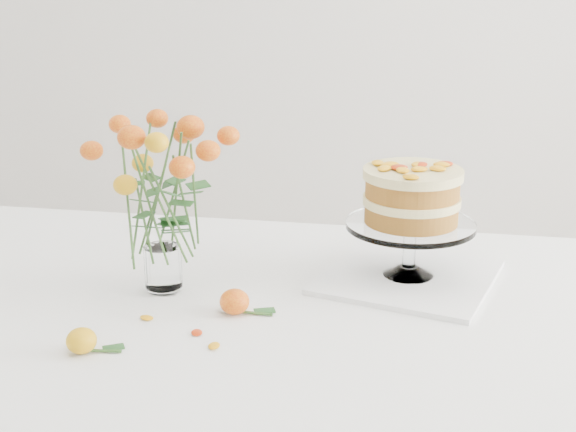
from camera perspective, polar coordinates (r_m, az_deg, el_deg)
name	(u,v)px	position (r m, az deg, el deg)	size (l,w,h in m)	color
table	(231,342)	(1.48, -4.10, -8.90)	(1.43, 0.93, 0.76)	tan
napkin	(408,277)	(1.55, 8.53, -4.31)	(0.31, 0.31, 0.01)	white
cake_stand	(412,202)	(1.50, 8.79, 1.02)	(0.24, 0.24, 0.22)	white
rose_vase	(159,186)	(1.44, -9.17, 2.15)	(0.25, 0.25, 0.34)	white
loose_rose_near	(82,341)	(1.30, -14.46, -8.59)	(0.09, 0.05, 0.04)	gold
loose_rose_far	(235,302)	(1.39, -3.81, -6.10)	(0.09, 0.05, 0.04)	red
stray_petal_a	(147,318)	(1.39, -10.02, -7.15)	(0.03, 0.02, 0.00)	#FFA910
stray_petal_b	(197,333)	(1.33, -6.51, -8.26)	(0.03, 0.02, 0.00)	#FFA910
stray_petal_c	(214,346)	(1.29, -5.28, -9.19)	(0.03, 0.02, 0.00)	#FFA910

